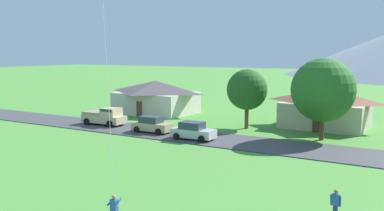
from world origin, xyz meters
TOP-DOWN VIEW (x-y plane):
  - road_strip at (0.00, 27.20)m, footprint 160.00×6.24m
  - house_left_center at (-20.79, 39.00)m, footprint 10.75×8.11m
  - house_right_center at (2.07, 39.61)m, footprint 9.59×7.57m
  - tree_left_of_center at (3.54, 32.34)m, footprint 6.08×6.08m
  - tree_center at (-5.19, 34.38)m, footprint 4.47×4.47m
  - parked_car_tan_mid_west at (-12.59, 26.87)m, footprint 4.26×2.20m
  - parked_car_silver_mid_east at (-7.05, 25.98)m, footprint 4.26×2.20m
  - pickup_truck_sand_west_side at (-19.99, 27.80)m, footprint 5.27×2.47m
  - watcher_person at (9.35, 12.33)m, footprint 0.56×0.24m

SIDE VIEW (x-z plane):
  - road_strip at x=0.00m, z-range 0.00..0.08m
  - parked_car_tan_mid_west at x=-12.59m, z-range 0.03..1.71m
  - parked_car_silver_mid_east at x=-7.05m, z-range 0.03..1.71m
  - watcher_person at x=9.35m, z-range 0.04..1.71m
  - pickup_truck_sand_west_side at x=-19.99m, z-range 0.06..2.06m
  - house_right_center at x=2.07m, z-range 0.08..4.50m
  - house_left_center at x=-20.79m, z-range 0.08..4.56m
  - tree_center at x=-5.19m, z-range 1.03..7.59m
  - tree_left_of_center at x=3.54m, z-range 0.89..8.77m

